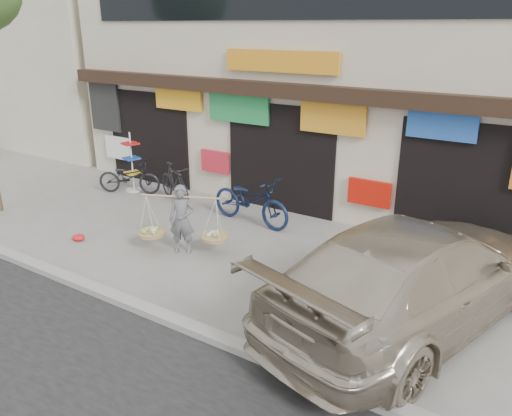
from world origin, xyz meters
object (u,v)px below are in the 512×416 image
Objects in this scene: suv at (416,273)px; display_rack at (132,168)px; bike_1 at (175,183)px; bike_2 at (251,200)px; bike_0 at (129,177)px; street_vendor at (182,223)px.

display_rack is at bearing 0.80° from suv.
bike_2 reaches higher than bike_1.
suv is (7.06, -2.30, 0.32)m from bike_1.
display_rack reaches higher than bike_2.
bike_1 is 1.02× the size of display_rack.
street_vendor is at bearing -144.40° from bike_0.
suv is (4.49, -2.11, 0.26)m from bike_2.
suv reaches higher than street_vendor.
bike_2 is at bearing -115.67° from bike_0.
suv is (8.65, -2.18, 0.37)m from bike_0.
bike_1 is (1.60, 0.12, 0.05)m from bike_0.
bike_2 reaches higher than bike_0.
bike_1 is at bearing 91.45° from bike_2.
bike_2 is at bearing -69.52° from bike_1.
suv reaches higher than bike_0.
bike_1 is at bearing -1.92° from suv.
street_vendor reaches higher than bike_0.
bike_2 is at bearing 57.74° from street_vendor.
bike_0 is at bearing 119.21° from bike_1.
bike_2 is 4.97m from suv.
street_vendor is 0.29× the size of suv.
display_rack is (-8.72, 2.39, -0.16)m from suv.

